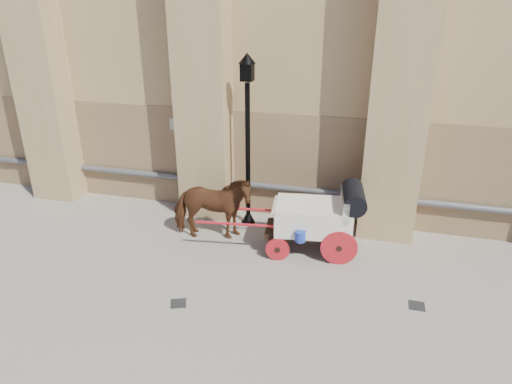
% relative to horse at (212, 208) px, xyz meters
% --- Properties ---
extents(ground, '(90.00, 90.00, 0.00)m').
position_rel_horse_xyz_m(ground, '(0.34, -2.16, -0.88)').
color(ground, gray).
rests_on(ground, ground).
extents(horse, '(2.22, 1.35, 1.75)m').
position_rel_horse_xyz_m(horse, '(0.00, 0.00, 0.00)').
color(horse, '#583118').
rests_on(horse, ground).
extents(carriage, '(4.13, 1.62, 1.76)m').
position_rel_horse_xyz_m(carriage, '(2.74, 0.10, 0.07)').
color(carriage, black).
rests_on(carriage, ground).
extents(street_lamp, '(0.43, 0.43, 4.61)m').
position_rel_horse_xyz_m(street_lamp, '(0.65, 1.13, 1.59)').
color(street_lamp, black).
rests_on(street_lamp, ground).
extents(drain_grate_near, '(0.42, 0.42, 0.01)m').
position_rel_horse_xyz_m(drain_grate_near, '(0.27, -2.83, -0.87)').
color(drain_grate_near, black).
rests_on(drain_grate_near, ground).
extents(drain_grate_far, '(0.32, 0.32, 0.01)m').
position_rel_horse_xyz_m(drain_grate_far, '(5.04, -1.63, -0.87)').
color(drain_grate_far, black).
rests_on(drain_grate_far, ground).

